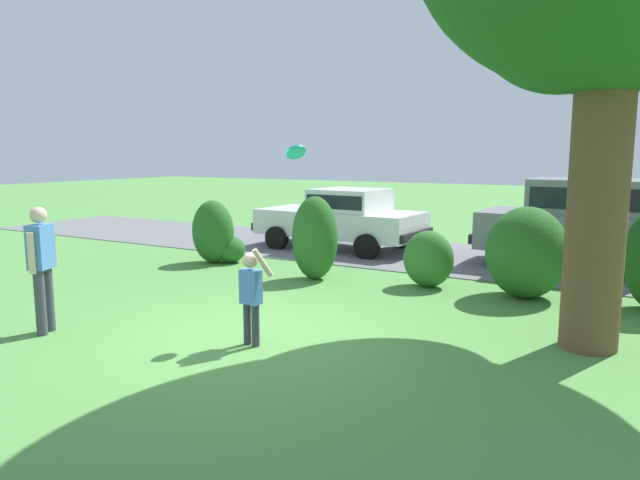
# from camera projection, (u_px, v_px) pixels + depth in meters

# --- Properties ---
(ground_plane) EXTENTS (80.00, 80.00, 0.00)m
(ground_plane) POSITION_uv_depth(u_px,v_px,m) (254.00, 334.00, 7.93)
(ground_plane) COLOR #518E42
(driveway_strip) EXTENTS (28.00, 4.40, 0.02)m
(driveway_strip) POSITION_uv_depth(u_px,v_px,m) (427.00, 255.00, 13.96)
(driveway_strip) COLOR slate
(driveway_strip) RESTS_ON ground
(shrub_near_tree) EXTENTS (1.14, 0.96, 1.41)m
(shrub_near_tree) POSITION_uv_depth(u_px,v_px,m) (216.00, 235.00, 12.99)
(shrub_near_tree) COLOR #286023
(shrub_near_tree) RESTS_ON ground
(shrub_centre_left) EXTENTS (0.90, 0.87, 1.63)m
(shrub_centre_left) POSITION_uv_depth(u_px,v_px,m) (315.00, 238.00, 11.25)
(shrub_centre_left) COLOR #286023
(shrub_centre_left) RESTS_ON ground
(shrub_centre) EXTENTS (0.94, 0.75, 1.05)m
(shrub_centre) POSITION_uv_depth(u_px,v_px,m) (428.00, 259.00, 10.65)
(shrub_centre) COLOR #33702B
(shrub_centre) RESTS_ON ground
(shrub_centre_right) EXTENTS (1.35, 1.39, 1.56)m
(shrub_centre_right) POSITION_uv_depth(u_px,v_px,m) (526.00, 252.00, 9.81)
(shrub_centre_right) COLOR #286023
(shrub_centre_right) RESTS_ON ground
(parked_sedan) EXTENTS (4.48, 2.25, 1.56)m
(parked_sedan) POSITION_uv_depth(u_px,v_px,m) (343.00, 217.00, 14.78)
(parked_sedan) COLOR white
(parked_sedan) RESTS_ON ground
(parked_suv) EXTENTS (4.73, 2.17, 1.92)m
(parked_suv) POSITION_uv_depth(u_px,v_px,m) (593.00, 220.00, 11.99)
(parked_suv) COLOR gray
(parked_suv) RESTS_ON ground
(child_thrower) EXTENTS (0.46, 0.25, 1.29)m
(child_thrower) POSITION_uv_depth(u_px,v_px,m) (251.00, 291.00, 7.35)
(child_thrower) COLOR #383842
(child_thrower) RESTS_ON ground
(frisbee) EXTENTS (0.30, 0.27, 0.26)m
(frisbee) POSITION_uv_depth(u_px,v_px,m) (296.00, 152.00, 7.91)
(frisbee) COLOR #1EB7B2
(adult_onlooker) EXTENTS (0.35, 0.49, 1.74)m
(adult_onlooker) POSITION_uv_depth(u_px,v_px,m) (42.00, 263.00, 7.83)
(adult_onlooker) COLOR #3F3F4C
(adult_onlooker) RESTS_ON ground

